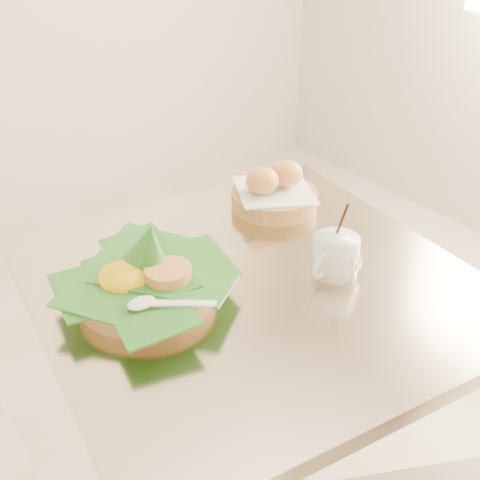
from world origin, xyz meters
TOP-DOWN VIEW (x-y plane):
  - cafe_table at (0.11, -0.05)m, footprint 0.77×0.77m
  - rice_basket at (-0.06, 0.01)m, footprint 0.28×0.28m
  - bread_basket at (0.30, 0.14)m, footprint 0.20×0.20m
  - coffee_mug at (0.23, -0.12)m, footprint 0.11×0.08m

SIDE VIEW (x-z plane):
  - cafe_table at x=0.11m, z-range 0.15..0.90m
  - bread_basket at x=0.30m, z-range 0.74..0.83m
  - coffee_mug at x=0.23m, z-range 0.72..0.85m
  - rice_basket at x=-0.06m, z-range 0.72..0.86m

